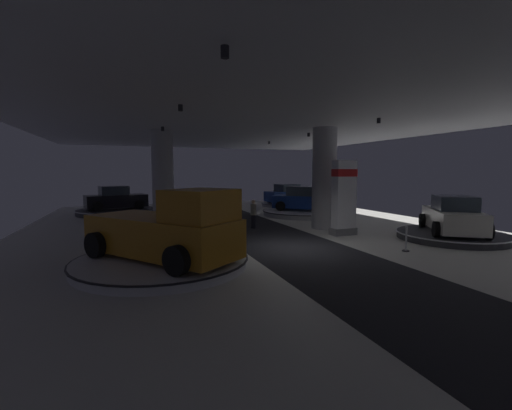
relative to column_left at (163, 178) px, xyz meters
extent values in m
cube|color=silver|center=(4.50, -8.17, -2.77)|extent=(24.00, 44.00, 0.05)
cube|color=#232328|center=(4.50, -8.17, -2.75)|extent=(4.40, 44.00, 0.01)
cube|color=silver|center=(4.50, -8.17, 2.80)|extent=(24.00, 44.00, 0.10)
cylinder|color=black|center=(-0.12, -14.38, 2.57)|extent=(0.16, 0.16, 0.22)
cylinder|color=black|center=(-0.10, -8.45, 2.57)|extent=(0.16, 0.16, 0.22)
cylinder|color=black|center=(-0.14, -2.17, 2.57)|extent=(0.16, 0.16, 0.22)
cylinder|color=black|center=(0.08, 4.23, 2.57)|extent=(0.16, 0.16, 0.22)
cylinder|color=black|center=(8.33, -8.37, 2.57)|extent=(0.16, 0.16, 0.22)
cylinder|color=black|center=(8.29, -2.25, 2.57)|extent=(0.16, 0.16, 0.22)
cylinder|color=black|center=(8.18, 3.70, 2.57)|extent=(0.16, 0.16, 0.22)
cylinder|color=#ADADB2|center=(0.00, 0.00, 0.00)|extent=(1.23, 1.23, 5.50)
cylinder|color=#ADADB2|center=(8.20, -4.23, 0.00)|extent=(1.32, 1.32, 5.50)
cube|color=slate|center=(8.06, -6.33, -2.58)|extent=(1.29, 0.69, 0.35)
cube|color=white|center=(8.06, -6.33, -0.74)|extent=(1.12, 0.60, 3.32)
cube|color=red|center=(8.06, -6.33, 0.32)|extent=(1.14, 0.63, 0.36)
cylinder|color=#333338|center=(-2.79, 6.66, -2.57)|extent=(5.52, 5.52, 0.36)
cylinder|color=white|center=(-2.79, 6.66, -2.42)|extent=(5.63, 5.63, 0.05)
cube|color=black|center=(-2.79, 6.66, -1.78)|extent=(4.51, 2.74, 0.90)
cube|color=#2D3842|center=(-2.93, 6.63, -1.03)|extent=(2.21, 1.96, 0.70)
cylinder|color=black|center=(-1.64, 7.97, -2.05)|extent=(0.71, 0.37, 0.68)
cylinder|color=black|center=(-1.17, 6.03, -2.05)|extent=(0.71, 0.37, 0.68)
cylinder|color=black|center=(-4.41, 7.30, -2.05)|extent=(0.71, 0.37, 0.68)
cylinder|color=black|center=(-3.94, 5.36, -2.05)|extent=(0.71, 0.37, 0.68)
sphere|color=white|center=(-0.90, 7.63, -1.66)|extent=(0.18, 0.18, 0.18)
sphere|color=white|center=(-0.67, 6.67, -1.66)|extent=(0.18, 0.18, 0.18)
cylinder|color=#B7B7BC|center=(9.90, 1.29, -2.57)|extent=(5.76, 5.76, 0.35)
cylinder|color=black|center=(9.90, 1.29, -2.43)|extent=(5.88, 5.88, 0.05)
cube|color=navy|center=(9.90, 1.29, -1.79)|extent=(4.33, 4.14, 0.90)
cube|color=#2D3842|center=(9.79, 1.39, -1.04)|extent=(2.46, 2.43, 0.70)
cylinder|color=black|center=(11.63, 1.08, -2.06)|extent=(0.65, 0.62, 0.68)
cylinder|color=black|center=(10.30, -0.41, -2.06)|extent=(0.65, 0.62, 0.68)
cylinder|color=black|center=(9.50, 2.99, -2.06)|extent=(0.65, 0.62, 0.68)
cylinder|color=black|center=(8.17, 1.50, -2.06)|extent=(0.65, 0.62, 0.68)
sphere|color=white|center=(11.76, 0.29, -1.67)|extent=(0.18, 0.18, 0.18)
sphere|color=white|center=(11.10, -0.45, -1.67)|extent=(0.18, 0.18, 0.18)
cylinder|color=#B7B7BC|center=(11.75, 7.69, -2.60)|extent=(4.87, 4.87, 0.29)
cylinder|color=black|center=(11.75, 7.69, -2.49)|extent=(4.96, 4.96, 0.05)
cube|color=navy|center=(11.75, 7.69, -1.85)|extent=(4.44, 2.47, 0.90)
cube|color=#2D3842|center=(11.61, 7.67, -1.10)|extent=(2.13, 1.85, 0.70)
cylinder|color=black|center=(13.00, 8.91, -2.12)|extent=(0.71, 0.33, 0.68)
cylinder|color=black|center=(13.33, 6.94, -2.12)|extent=(0.71, 0.33, 0.68)
cylinder|color=black|center=(10.18, 8.44, -2.12)|extent=(0.71, 0.33, 0.68)
cylinder|color=black|center=(10.51, 6.47, -2.12)|extent=(0.71, 0.33, 0.68)
sphere|color=white|center=(13.70, 8.52, -1.74)|extent=(0.18, 0.18, 0.18)
sphere|color=white|center=(13.86, 7.54, -1.74)|extent=(0.18, 0.18, 0.18)
cylinder|color=silver|center=(-0.91, -9.20, -2.60)|extent=(5.56, 5.57, 0.31)
cylinder|color=black|center=(-0.91, -9.20, -2.47)|extent=(5.68, 5.68, 0.05)
cube|color=#B77519|center=(-0.91, -9.20, -1.69)|extent=(4.89, 5.49, 1.20)
cube|color=#B77519|center=(0.12, -10.55, -0.64)|extent=(2.54, 2.50, 1.00)
cube|color=#28333D|center=(-0.19, -10.14, -0.64)|extent=(1.44, 1.13, 0.75)
cylinder|color=black|center=(1.15, -9.96, -2.02)|extent=(0.73, 0.84, 0.84)
cylinder|color=black|center=(-0.72, -11.39, -2.02)|extent=(0.73, 0.84, 0.84)
cylinder|color=black|center=(-1.10, -7.01, -2.02)|extent=(0.73, 0.84, 0.84)
cylinder|color=black|center=(-2.97, -8.44, -2.02)|extent=(0.73, 0.84, 0.84)
cylinder|color=#333338|center=(12.14, -9.05, -2.59)|extent=(4.75, 4.75, 0.32)
cylinder|color=white|center=(12.14, -9.05, -2.46)|extent=(4.84, 4.84, 0.05)
cube|color=silver|center=(12.14, -9.05, -1.82)|extent=(3.88, 4.47, 0.90)
cube|color=#2D3842|center=(12.05, -9.17, -1.07)|extent=(2.37, 2.45, 0.70)
cylinder|color=black|center=(12.13, -7.30, -2.09)|extent=(0.57, 0.68, 0.68)
cylinder|color=black|center=(13.77, -8.45, -2.09)|extent=(0.57, 0.68, 0.68)
cylinder|color=black|center=(10.50, -9.65, -2.09)|extent=(0.57, 0.68, 0.68)
cylinder|color=black|center=(12.14, -10.79, -2.09)|extent=(0.57, 0.68, 0.68)
sphere|color=white|center=(12.91, -7.08, -1.70)|extent=(0.18, 0.18, 0.18)
sphere|color=white|center=(13.72, -7.64, -1.70)|extent=(0.18, 0.18, 0.18)
cylinder|color=black|center=(4.55, -3.06, -2.35)|extent=(0.14, 0.14, 0.80)
cylinder|color=black|center=(4.50, -2.90, -2.35)|extent=(0.14, 0.14, 0.80)
cylinder|color=#6B665B|center=(4.52, -2.98, -1.69)|extent=(0.32, 0.32, 0.62)
sphere|color=tan|center=(4.52, -2.98, -1.27)|extent=(0.22, 0.22, 0.22)
cylinder|color=black|center=(4.20, -1.00, -2.35)|extent=(0.14, 0.14, 0.80)
cylinder|color=black|center=(4.08, -0.87, -2.35)|extent=(0.14, 0.14, 0.80)
cylinder|color=black|center=(4.14, -0.94, -1.69)|extent=(0.32, 0.32, 0.62)
sphere|color=#99755B|center=(4.14, -0.94, -1.27)|extent=(0.22, 0.22, 0.22)
cylinder|color=#333338|center=(8.32, -10.23, -2.73)|extent=(0.28, 0.28, 0.04)
cylinder|color=#B2B2B7|center=(8.32, -10.23, -2.27)|extent=(0.07, 0.07, 0.96)
sphere|color=#B2B2B7|center=(8.32, -10.23, -1.79)|extent=(0.10, 0.10, 0.10)
camera|label=1|loc=(-1.85, -20.74, 0.39)|focal=24.22mm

